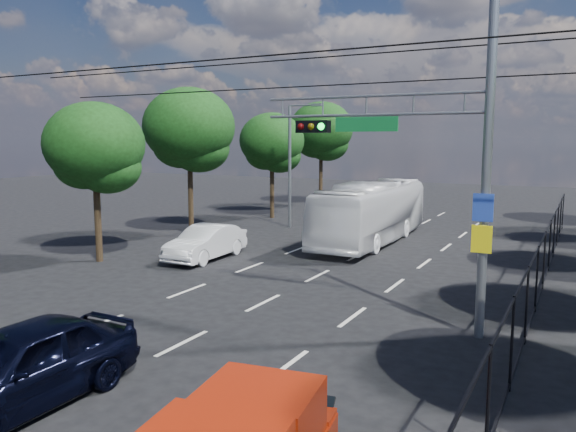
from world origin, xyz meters
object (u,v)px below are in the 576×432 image
Objects in this scene: signal_mast at (439,133)px; white_van at (206,242)px; navy_hatchback at (20,366)px; white_bus at (372,212)px.

signal_mast is 12.52m from white_van.
white_van is at bearing 111.50° from navy_hatchback.
navy_hatchback is 1.10× the size of white_van.
white_van is at bearing 157.42° from signal_mast.
navy_hatchback is 13.56m from white_van.
navy_hatchback is at bearing -125.55° from signal_mast.
white_van is at bearing -124.99° from white_bus.
signal_mast is 0.88× the size of white_bus.
navy_hatchback is at bearing -90.67° from white_bus.
white_van is (-10.78, 4.49, -4.52)m from signal_mast.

